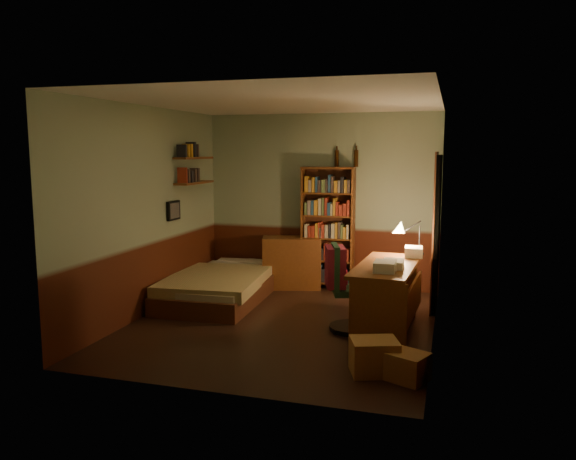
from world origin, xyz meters
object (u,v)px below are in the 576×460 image
(office_chair, at_px, (353,285))
(desk, at_px, (386,299))
(bookshelf, at_px, (328,229))
(desk_lamp, at_px, (420,232))
(mini_stereo, at_px, (316,232))
(dresser, at_px, (292,262))
(bed, at_px, (222,276))
(cardboard_box_a, at_px, (374,356))
(cardboard_box_b, at_px, (406,366))

(office_chair, bearing_deg, desk, -15.81)
(bookshelf, height_order, desk_lamp, bookshelf)
(office_chair, bearing_deg, mini_stereo, 97.62)
(dresser, distance_m, desk, 2.39)
(dresser, height_order, bookshelf, bookshelf)
(bed, bearing_deg, dresser, 47.52)
(dresser, bearing_deg, office_chair, -71.01)
(dresser, distance_m, cardboard_box_a, 3.39)
(mini_stereo, xyz_separation_m, cardboard_box_b, (1.61, -3.16, -0.72))
(dresser, xyz_separation_m, cardboard_box_b, (1.95, -3.03, -0.26))
(bed, distance_m, cardboard_box_b, 3.46)
(desk_lamp, bearing_deg, mini_stereo, 121.63)
(bookshelf, bearing_deg, dresser, -173.51)
(mini_stereo, height_order, bookshelf, bookshelf)
(dresser, xyz_separation_m, bookshelf, (0.53, 0.09, 0.53))
(desk_lamp, distance_m, cardboard_box_a, 2.16)
(cardboard_box_a, bearing_deg, bed, 139.41)
(desk, bearing_deg, bed, 163.38)
(desk_lamp, bearing_deg, office_chair, -154.87)
(desk_lamp, bearing_deg, bed, 154.91)
(bed, xyz_separation_m, bookshelf, (1.29, 0.98, 0.59))
(dresser, bearing_deg, desk_lamp, -43.80)
(mini_stereo, distance_m, desk, 2.32)
(bookshelf, distance_m, desk_lamp, 1.78)
(mini_stereo, xyz_separation_m, office_chair, (0.89, -1.90, -0.32))
(bed, xyz_separation_m, cardboard_box_a, (2.41, -2.06, -0.16))
(desk_lamp, height_order, cardboard_box_a, desk_lamp)
(bookshelf, distance_m, office_chair, 2.02)
(bed, relative_size, desk_lamp, 3.87)
(desk, relative_size, cardboard_box_b, 4.11)
(desk, bearing_deg, office_chair, -174.84)
(dresser, bearing_deg, mini_stereo, 4.55)
(desk, relative_size, cardboard_box_a, 3.47)
(desk, xyz_separation_m, cardboard_box_a, (0.04, -1.20, -0.24))
(bookshelf, relative_size, cardboard_box_a, 4.26)
(cardboard_box_a, xyz_separation_m, cardboard_box_b, (0.30, -0.07, -0.03))
(office_chair, bearing_deg, cardboard_box_a, -88.26)
(bed, distance_m, mini_stereo, 1.59)
(bed, relative_size, desk, 1.46)
(cardboard_box_a, relative_size, cardboard_box_b, 1.18)
(office_chair, bearing_deg, bookshelf, 93.18)
(bed, bearing_deg, bookshelf, 35.20)
(desk, bearing_deg, mini_stereo, 127.42)
(desk, height_order, cardboard_box_b, desk)
(desk, bearing_deg, cardboard_box_b, -71.79)
(bookshelf, height_order, office_chair, bookshelf)
(desk_lamp, height_order, cardboard_box_b, desk_lamp)
(dresser, relative_size, cardboard_box_a, 2.03)
(dresser, bearing_deg, cardboard_box_a, -76.68)
(desk_lamp, distance_m, office_chair, 1.15)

